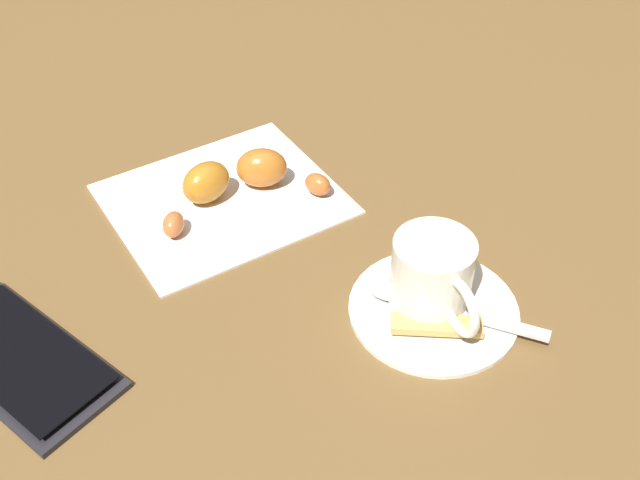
{
  "coord_description": "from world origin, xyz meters",
  "views": [
    {
      "loc": [
        -0.38,
        0.24,
        0.42
      ],
      "look_at": [
        -0.0,
        -0.01,
        0.01
      ],
      "focal_mm": 43.23,
      "sensor_mm": 36.0,
      "label": 1
    }
  ],
  "objects_px": {
    "sugar_packet": "(437,325)",
    "croissant": "(236,179)",
    "cell_phone": "(18,359)",
    "saucer": "(434,308)",
    "espresso_cup": "(433,274)",
    "napkin": "(223,198)",
    "teaspoon": "(427,302)"
  },
  "relations": [
    {
      "from": "croissant",
      "to": "cell_phone",
      "type": "height_order",
      "value": "croissant"
    },
    {
      "from": "croissant",
      "to": "cell_phone",
      "type": "bearing_deg",
      "value": 109.46
    },
    {
      "from": "saucer",
      "to": "espresso_cup",
      "type": "bearing_deg",
      "value": 13.19
    },
    {
      "from": "sugar_packet",
      "to": "croissant",
      "type": "xyz_separation_m",
      "value": [
        0.22,
        0.04,
        0.01
      ]
    },
    {
      "from": "espresso_cup",
      "to": "cell_phone",
      "type": "relative_size",
      "value": 0.53
    },
    {
      "from": "napkin",
      "to": "croissant",
      "type": "bearing_deg",
      "value": -109.72
    },
    {
      "from": "napkin",
      "to": "sugar_packet",
      "type": "bearing_deg",
      "value": -166.79
    },
    {
      "from": "teaspoon",
      "to": "croissant",
      "type": "relative_size",
      "value": 0.77
    },
    {
      "from": "saucer",
      "to": "napkin",
      "type": "distance_m",
      "value": 0.21
    },
    {
      "from": "espresso_cup",
      "to": "saucer",
      "type": "bearing_deg",
      "value": -166.81
    },
    {
      "from": "saucer",
      "to": "cell_phone",
      "type": "distance_m",
      "value": 0.3
    },
    {
      "from": "espresso_cup",
      "to": "cell_phone",
      "type": "xyz_separation_m",
      "value": [
        0.12,
        0.27,
        -0.03
      ]
    },
    {
      "from": "croissant",
      "to": "napkin",
      "type": "bearing_deg",
      "value": 70.28
    },
    {
      "from": "saucer",
      "to": "sugar_packet",
      "type": "height_order",
      "value": "sugar_packet"
    },
    {
      "from": "teaspoon",
      "to": "cell_phone",
      "type": "bearing_deg",
      "value": 65.58
    },
    {
      "from": "saucer",
      "to": "teaspoon",
      "type": "relative_size",
      "value": 1.07
    },
    {
      "from": "teaspoon",
      "to": "napkin",
      "type": "distance_m",
      "value": 0.21
    },
    {
      "from": "sugar_packet",
      "to": "croissant",
      "type": "relative_size",
      "value": 0.42
    },
    {
      "from": "saucer",
      "to": "sugar_packet",
      "type": "distance_m",
      "value": 0.02
    },
    {
      "from": "saucer",
      "to": "sugar_packet",
      "type": "bearing_deg",
      "value": 143.38
    },
    {
      "from": "napkin",
      "to": "cell_phone",
      "type": "height_order",
      "value": "cell_phone"
    },
    {
      "from": "teaspoon",
      "to": "cell_phone",
      "type": "xyz_separation_m",
      "value": [
        0.12,
        0.26,
        -0.01
      ]
    },
    {
      "from": "espresso_cup",
      "to": "napkin",
      "type": "xyz_separation_m",
      "value": [
        0.2,
        0.07,
        -0.03
      ]
    },
    {
      "from": "teaspoon",
      "to": "sugar_packet",
      "type": "distance_m",
      "value": 0.02
    },
    {
      "from": "napkin",
      "to": "saucer",
      "type": "bearing_deg",
      "value": -161.98
    },
    {
      "from": "croissant",
      "to": "saucer",
      "type": "bearing_deg",
      "value": -164.75
    },
    {
      "from": "napkin",
      "to": "teaspoon",
      "type": "bearing_deg",
      "value": -163.18
    },
    {
      "from": "croissant",
      "to": "cell_phone",
      "type": "distance_m",
      "value": 0.23
    },
    {
      "from": "espresso_cup",
      "to": "napkin",
      "type": "bearing_deg",
      "value": 18.11
    },
    {
      "from": "saucer",
      "to": "napkin",
      "type": "height_order",
      "value": "saucer"
    },
    {
      "from": "espresso_cup",
      "to": "napkin",
      "type": "relative_size",
      "value": 0.47
    },
    {
      "from": "teaspoon",
      "to": "sugar_packet",
      "type": "xyz_separation_m",
      "value": [
        -0.02,
        0.01,
        0.0
      ]
    }
  ]
}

